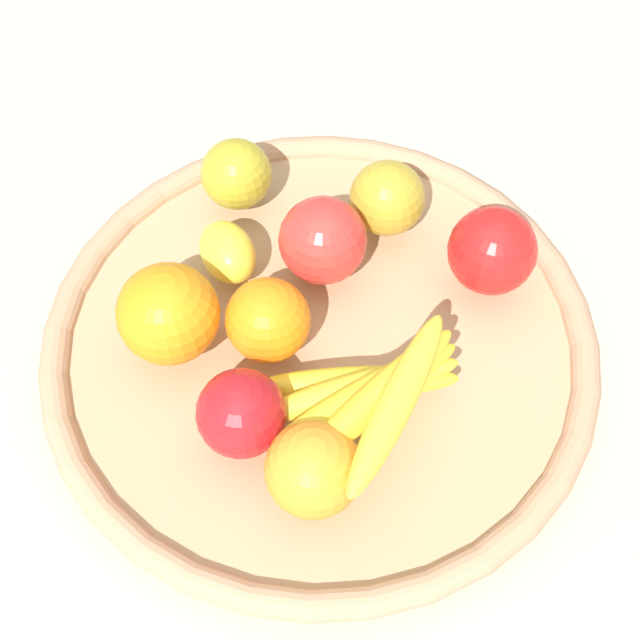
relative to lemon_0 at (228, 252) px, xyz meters
The scene contains 12 objects.
ground_plane 0.12m from the lemon_0, 141.47° to the left, with size 2.40×2.40×0.00m, color #BAB1A1.
basket 0.11m from the lemon_0, 141.47° to the left, with size 0.48×0.48×0.04m.
lemon_0 is the anchor object (origin of this frame).
apple_3 0.16m from the lemon_0, 99.08° to the left, with size 0.07×0.07×0.07m, color red.
banana_bunch 0.19m from the lemon_0, 130.91° to the left, with size 0.17×0.16×0.07m.
apple_1 0.15m from the lemon_0, 157.57° to the right, with size 0.07×0.07×0.07m, color gold.
apple_4 0.23m from the lemon_0, behind, with size 0.08×0.08×0.08m, color red.
orange_2 0.22m from the lemon_0, 111.71° to the left, with size 0.07×0.07×0.07m, color orange.
apple_2 0.08m from the lemon_0, 90.91° to the right, with size 0.06×0.06×0.06m, color gold.
orange_1 0.09m from the lemon_0, 63.39° to the left, with size 0.08×0.08×0.08m, color orange.
apple_0 0.08m from the lemon_0, behind, with size 0.08×0.08×0.08m, color red.
orange_0 0.09m from the lemon_0, 117.79° to the left, with size 0.07×0.07×0.07m, color orange.
Camera 1 is at (-0.01, 0.41, 0.68)m, focal length 51.04 mm.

